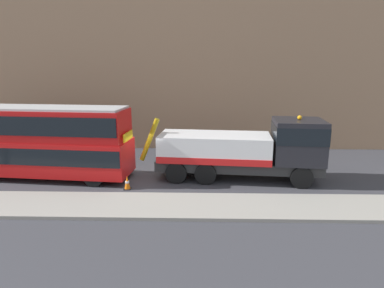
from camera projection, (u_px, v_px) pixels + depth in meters
ground_plane at (145, 177)px, 19.11m from camera, size 120.00×120.00×0.00m
near_kerb at (130, 205)px, 15.01m from camera, size 60.00×2.80×0.15m
building_facade at (158, 40)px, 24.52m from camera, size 60.00×1.50×16.00m
recovery_tow_truck at (247, 149)px, 18.35m from camera, size 10.23×3.47×3.67m
double_decker_bus at (33, 139)px, 18.58m from camera, size 11.19×3.57×4.06m
traffic_cone_near_bus at (127, 183)px, 17.11m from camera, size 0.36×0.36×0.72m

